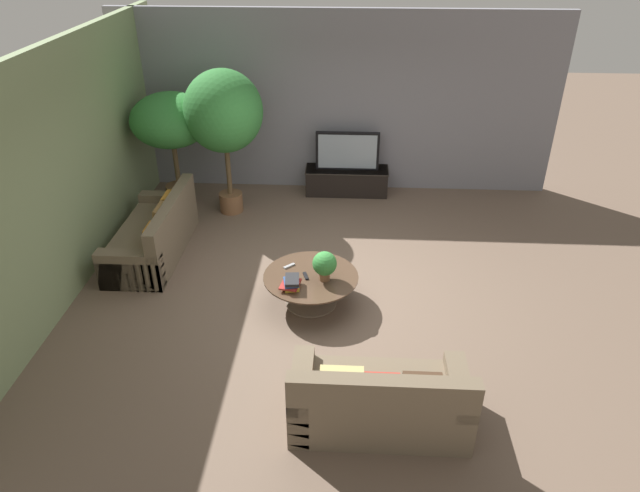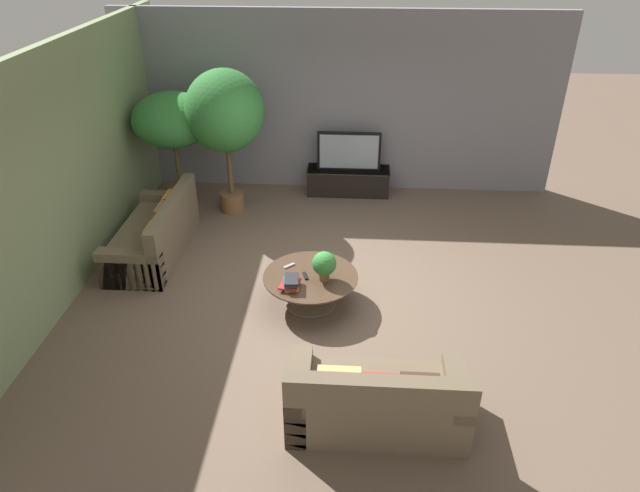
# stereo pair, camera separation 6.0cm
# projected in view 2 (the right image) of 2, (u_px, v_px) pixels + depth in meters

# --- Properties ---
(ground_plane) EXTENTS (24.00, 24.00, 0.00)m
(ground_plane) POSITION_uv_depth(u_px,v_px,m) (326.00, 286.00, 7.53)
(ground_plane) COLOR brown
(back_wall_stone) EXTENTS (7.40, 0.12, 3.00)m
(back_wall_stone) POSITION_uv_depth(u_px,v_px,m) (337.00, 103.00, 9.58)
(back_wall_stone) COLOR gray
(back_wall_stone) RESTS_ON ground
(side_wall_left) EXTENTS (0.12, 7.40, 3.00)m
(side_wall_left) POSITION_uv_depth(u_px,v_px,m) (68.00, 169.00, 7.13)
(side_wall_left) COLOR gray
(side_wall_left) RESTS_ON ground
(media_console) EXTENTS (1.43, 0.50, 0.45)m
(media_console) POSITION_uv_depth(u_px,v_px,m) (348.00, 180.00, 9.93)
(media_console) COLOR black
(media_console) RESTS_ON ground
(television) EXTENTS (1.08, 0.13, 0.66)m
(television) POSITION_uv_depth(u_px,v_px,m) (349.00, 151.00, 9.66)
(television) COLOR black
(television) RESTS_ON media_console
(coffee_table) EXTENTS (1.18, 1.18, 0.41)m
(coffee_table) POSITION_uv_depth(u_px,v_px,m) (311.00, 284.00, 7.08)
(coffee_table) COLOR #756656
(coffee_table) RESTS_ON ground
(couch_by_wall) EXTENTS (0.84, 1.96, 0.84)m
(couch_by_wall) POSITION_uv_depth(u_px,v_px,m) (156.00, 235.00, 8.14)
(couch_by_wall) COLOR brown
(couch_by_wall) RESTS_ON ground
(couch_near_entry) EXTENTS (1.68, 0.84, 0.84)m
(couch_near_entry) POSITION_uv_depth(u_px,v_px,m) (377.00, 402.00, 5.37)
(couch_near_entry) COLOR brown
(couch_near_entry) RESTS_ON ground
(potted_palm_tall) EXTENTS (1.24, 1.24, 1.91)m
(potted_palm_tall) POSITION_uv_depth(u_px,v_px,m) (173.00, 124.00, 8.91)
(potted_palm_tall) COLOR brown
(potted_palm_tall) RESTS_ON ground
(potted_palm_corner) EXTENTS (1.20, 1.20, 2.31)m
(potted_palm_corner) POSITION_uv_depth(u_px,v_px,m) (225.00, 113.00, 8.63)
(potted_palm_corner) COLOR brown
(potted_palm_corner) RESTS_ON ground
(potted_plant_tabletop) EXTENTS (0.30, 0.30, 0.38)m
(potted_plant_tabletop) POSITION_uv_depth(u_px,v_px,m) (324.00, 264.00, 6.83)
(potted_plant_tabletop) COLOR brown
(potted_plant_tabletop) RESTS_ON coffee_table
(book_stack) EXTENTS (0.26, 0.30, 0.13)m
(book_stack) POSITION_uv_depth(u_px,v_px,m) (291.00, 283.00, 6.77)
(book_stack) COLOR gold
(book_stack) RESTS_ON coffee_table
(remote_black) EXTENTS (0.09, 0.16, 0.02)m
(remote_black) POSITION_uv_depth(u_px,v_px,m) (305.00, 276.00, 7.00)
(remote_black) COLOR black
(remote_black) RESTS_ON coffee_table
(remote_silver) EXTENTS (0.14, 0.14, 0.02)m
(remote_silver) POSITION_uv_depth(u_px,v_px,m) (289.00, 266.00, 7.20)
(remote_silver) COLOR gray
(remote_silver) RESTS_ON coffee_table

